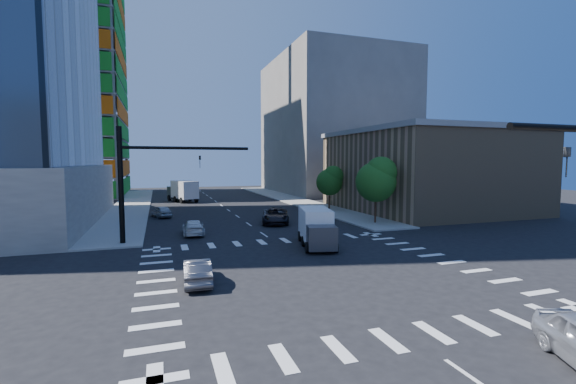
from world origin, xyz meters
name	(u,v)px	position (x,y,z in m)	size (l,w,h in m)	color
ground	(317,271)	(0.00, 0.00, 0.00)	(160.00, 160.00, 0.00)	black
road_markings	(317,271)	(0.00, 0.00, 0.01)	(20.00, 20.00, 0.01)	silver
sidewalk_ne	(292,200)	(12.50, 40.00, 0.07)	(5.00, 60.00, 0.15)	gray
sidewalk_nw	(132,205)	(-12.50, 40.00, 0.07)	(5.00, 60.00, 0.15)	gray
construction_building	(48,62)	(-27.41, 61.93, 24.61)	(25.16, 34.50, 70.60)	gray
commercial_building	(426,170)	(25.00, 22.00, 5.31)	(20.50, 22.50, 10.60)	#957A56
bg_building_ne	(333,126)	(27.00, 55.00, 14.00)	(24.00, 30.00, 28.00)	slate
signal_mast_nw	(141,174)	(-10.00, 11.50, 5.49)	(10.20, 0.40, 9.00)	black
tree_south	(377,179)	(12.63, 13.90, 4.69)	(4.16, 4.16, 6.82)	#382316
tree_north	(331,180)	(12.93, 25.90, 3.99)	(3.54, 3.52, 5.78)	#382316
car_nb_far	(275,216)	(2.81, 17.74, 0.80)	(2.65, 5.75, 1.60)	black
car_sb_near	(193,227)	(-5.92, 14.08, 0.64)	(1.81, 4.44, 1.29)	silver
car_sb_mid	(162,212)	(-8.50, 26.11, 0.66)	(1.57, 3.90, 1.33)	#9A9EA2
car_sb_cross	(197,271)	(-6.92, -0.08, 0.66)	(1.39, 3.98, 1.31)	#545359
box_truck_near	(317,231)	(2.56, 6.01, 1.25)	(3.48, 5.76, 2.82)	black
box_truck_far	(182,192)	(-5.18, 43.74, 1.50)	(4.72, 6.99, 3.38)	black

